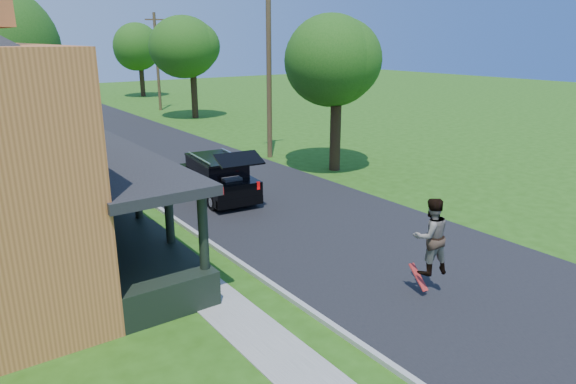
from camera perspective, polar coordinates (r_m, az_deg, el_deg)
ground at (r=15.59m, az=13.05°, el=-7.76°), size 140.00×140.00×0.00m
street at (r=31.82m, az=-14.78°, el=4.66°), size 8.00×120.00×0.02m
curb at (r=30.68m, az=-21.84°, el=3.57°), size 0.15×120.00×0.12m
sidewalk at (r=30.38m, az=-24.67°, el=3.12°), size 1.30×120.00×0.03m
front_walk at (r=16.56m, az=-28.12°, el=-7.91°), size 6.50×1.20×0.03m
black_suv at (r=21.25m, az=-7.74°, el=1.61°), size 2.31×5.00×2.26m
skateboarder at (r=13.36m, az=15.57°, el=-4.76°), size 1.15×1.01×1.99m
skateboard at (r=13.81m, az=14.28°, el=-9.23°), size 0.24×0.60×0.60m
tree_right_near at (r=25.20m, az=5.37°, el=13.76°), size 5.33×5.43×7.57m
tree_right_mid at (r=43.31m, az=-10.70°, el=15.52°), size 5.47×5.29×8.42m
tree_right_far at (r=61.40m, az=-16.23°, el=15.45°), size 6.96×7.10×8.68m
utility_pole_near at (r=27.95m, az=-2.14°, el=14.82°), size 1.71×0.36×10.54m
utility_pole_far at (r=48.78m, az=-14.33°, el=13.94°), size 1.58×0.62×8.52m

